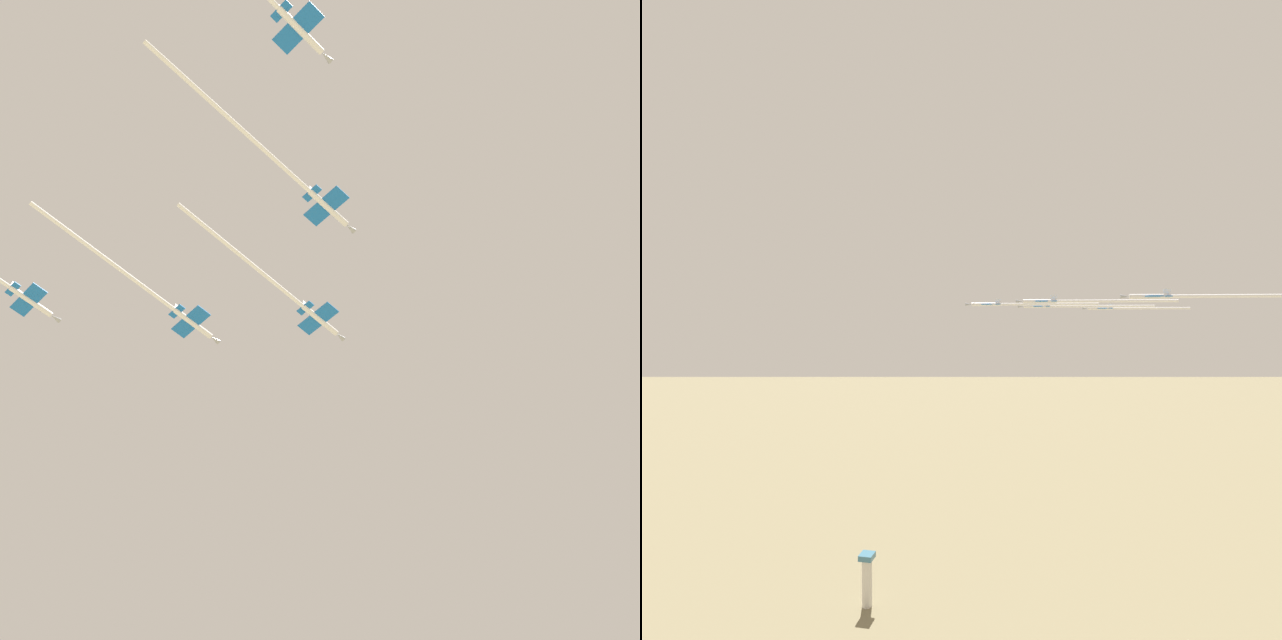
% 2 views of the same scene
% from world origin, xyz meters
% --- Properties ---
extents(control_tower, '(6.00, 6.00, 23.18)m').
position_xyz_m(control_tower, '(-56.47, 45.50, 12.44)').
color(control_tower, beige).
rests_on(control_tower, ground_plane).
extents(jet_lead, '(43.03, 8.51, 2.45)m').
position_xyz_m(jet_lead, '(11.62, 6.24, 131.43)').
color(jet_lead, white).
extents(jet_port_inner, '(44.70, 8.51, 2.45)m').
position_xyz_m(jet_port_inner, '(30.35, -11.50, 131.73)').
color(jet_port_inner, white).
extents(jet_starboard_inner, '(48.25, 8.51, 2.45)m').
position_xyz_m(jet_starboard_inner, '(29.68, 26.08, 131.13)').
color(jet_starboard_inner, white).
extents(jet_port_outer, '(38.81, 8.51, 2.45)m').
position_xyz_m(jet_port_outer, '(54.55, -28.93, 132.17)').
color(jet_port_outer, white).
extents(jet_starboard_outer, '(40.89, 8.51, 2.45)m').
position_xyz_m(jet_starboard_outer, '(51.09, 46.11, 130.69)').
color(jet_starboard_outer, white).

